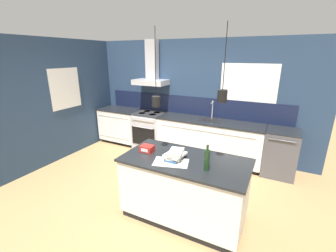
# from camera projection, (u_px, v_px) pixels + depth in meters

# --- Properties ---
(ground_plane) EXTENTS (16.00, 16.00, 0.00)m
(ground_plane) POSITION_uv_depth(u_px,v_px,m) (146.00, 191.00, 3.91)
(ground_plane) COLOR tan
(ground_plane) RESTS_ON ground
(wall_back) EXTENTS (5.60, 2.43, 2.60)m
(wall_back) POSITION_uv_depth(u_px,v_px,m) (188.00, 96.00, 5.22)
(wall_back) COLOR navy
(wall_back) RESTS_ON ground_plane
(wall_left) EXTENTS (0.08, 3.80, 2.60)m
(wall_left) POSITION_uv_depth(u_px,v_px,m) (71.00, 98.00, 5.15)
(wall_left) COLOR navy
(wall_left) RESTS_ON ground_plane
(counter_run_left) EXTENTS (1.08, 0.64, 0.91)m
(counter_run_left) POSITION_uv_depth(u_px,v_px,m) (121.00, 125.00, 6.00)
(counter_run_left) COLOR black
(counter_run_left) RESTS_ON ground_plane
(counter_run_sink) EXTENTS (2.30, 0.64, 1.31)m
(counter_run_sink) POSITION_uv_depth(u_px,v_px,m) (208.00, 140.00, 4.97)
(counter_run_sink) COLOR black
(counter_run_sink) RESTS_ON ground_plane
(oven_range) EXTENTS (0.73, 0.66, 0.91)m
(oven_range) POSITION_uv_depth(u_px,v_px,m) (150.00, 130.00, 5.61)
(oven_range) COLOR #B5B5BA
(oven_range) RESTS_ON ground_plane
(dishwasher) EXTENTS (0.59, 0.65, 0.91)m
(dishwasher) POSITION_uv_depth(u_px,v_px,m) (280.00, 152.00, 4.35)
(dishwasher) COLOR #4C4C51
(dishwasher) RESTS_ON ground_plane
(kitchen_island) EXTENTS (1.72, 0.89, 0.91)m
(kitchen_island) POSITION_uv_depth(u_px,v_px,m) (184.00, 188.00, 3.18)
(kitchen_island) COLOR black
(kitchen_island) RESTS_ON ground_plane
(bottle_on_island) EXTENTS (0.07, 0.07, 0.33)m
(bottle_on_island) POSITION_uv_depth(u_px,v_px,m) (207.00, 160.00, 2.72)
(bottle_on_island) COLOR #193319
(bottle_on_island) RESTS_ON kitchen_island
(book_stack) EXTENTS (0.27, 0.33, 0.12)m
(book_stack) POSITION_uv_depth(u_px,v_px,m) (175.00, 155.00, 3.03)
(book_stack) COLOR #335684
(book_stack) RESTS_ON kitchen_island
(red_supply_box) EXTENTS (0.19, 0.15, 0.09)m
(red_supply_box) POSITION_uv_depth(u_px,v_px,m) (147.00, 149.00, 3.27)
(red_supply_box) COLOR red
(red_supply_box) RESTS_ON kitchen_island
(paper_pile) EXTENTS (0.51, 0.39, 0.01)m
(paper_pile) POSITION_uv_depth(u_px,v_px,m) (171.00, 162.00, 2.95)
(paper_pile) COLOR silver
(paper_pile) RESTS_ON kitchen_island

